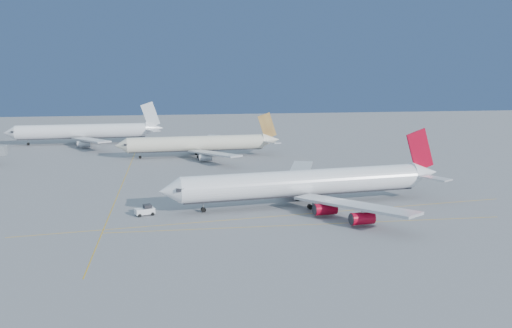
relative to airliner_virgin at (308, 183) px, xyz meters
name	(u,v)px	position (x,y,z in m)	size (l,w,h in m)	color
ground	(276,209)	(-8.84, -3.67, -5.55)	(500.00, 500.00, 0.00)	slate
taxiway_lines	(215,205)	(-23.55, 2.68, -5.54)	(118.86, 140.00, 0.02)	#D4990B
airliner_virgin	(308,183)	(0.00, 0.00, 0.00)	(74.59, 66.45, 18.42)	white
airliner_etihad	(200,144)	(-23.85, 76.93, -0.60)	(62.43, 57.58, 16.29)	beige
airliner_third	(86,131)	(-71.58, 117.11, -0.09)	(67.35, 62.07, 18.07)	white
pushback_tug	(145,210)	(-40.40, -4.47, -4.40)	(4.93, 3.84, 2.50)	white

